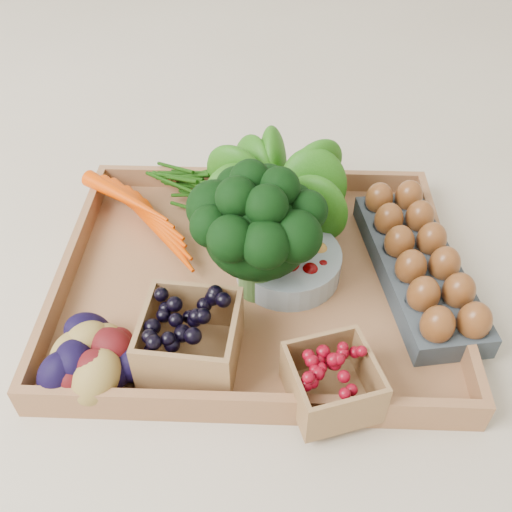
{
  "coord_description": "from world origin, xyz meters",
  "views": [
    {
      "loc": [
        0.02,
        -0.57,
        0.61
      ],
      "look_at": [
        0.0,
        0.0,
        0.06
      ],
      "focal_mm": 40.0,
      "sensor_mm": 36.0,
      "label": 1
    }
  ],
  "objects_px": {
    "broccoli": "(258,252)",
    "egg_carton": "(417,269)",
    "tray": "(256,282)",
    "cherry_bowl": "(288,263)"
  },
  "relations": [
    {
      "from": "broccoli",
      "to": "egg_carton",
      "type": "bearing_deg",
      "value": 7.77
    },
    {
      "from": "broccoli",
      "to": "egg_carton",
      "type": "distance_m",
      "value": 0.24
    },
    {
      "from": "tray",
      "to": "broccoli",
      "type": "relative_size",
      "value": 3.0
    },
    {
      "from": "tray",
      "to": "broccoli",
      "type": "bearing_deg",
      "value": -80.65
    },
    {
      "from": "tray",
      "to": "egg_carton",
      "type": "relative_size",
      "value": 1.82
    },
    {
      "from": "cherry_bowl",
      "to": "broccoli",
      "type": "bearing_deg",
      "value": -141.92
    },
    {
      "from": "cherry_bowl",
      "to": "egg_carton",
      "type": "height_order",
      "value": "cherry_bowl"
    },
    {
      "from": "tray",
      "to": "cherry_bowl",
      "type": "relative_size",
      "value": 3.63
    },
    {
      "from": "egg_carton",
      "to": "broccoli",
      "type": "bearing_deg",
      "value": 178.28
    },
    {
      "from": "broccoli",
      "to": "tray",
      "type": "bearing_deg",
      "value": 99.35
    }
  ]
}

